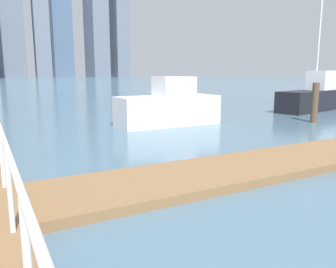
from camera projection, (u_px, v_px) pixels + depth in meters
name	position (u px, v px, depth m)	size (l,w,h in m)	color
ground_plane	(58.00, 116.00, 17.61)	(300.00, 300.00, 0.00)	slate
floating_dock	(265.00, 164.00, 8.00)	(11.85, 2.00, 0.18)	olive
dock_piling_1	(315.00, 103.00, 15.19)	(0.30, 0.30, 1.79)	brown
moored_boat_2	(316.00, 96.00, 20.27)	(6.57, 2.88, 7.16)	black
moored_boat_3	(169.00, 107.00, 14.50)	(4.45, 1.68, 2.07)	white
skyline_tower_3	(8.00, 32.00, 151.64)	(13.42, 12.49, 40.25)	slate
skyline_tower_4	(40.00, 19.00, 151.81)	(6.30, 13.27, 51.66)	slate
skyline_tower_5	(60.00, 9.00, 166.57)	(9.56, 7.83, 66.14)	slate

